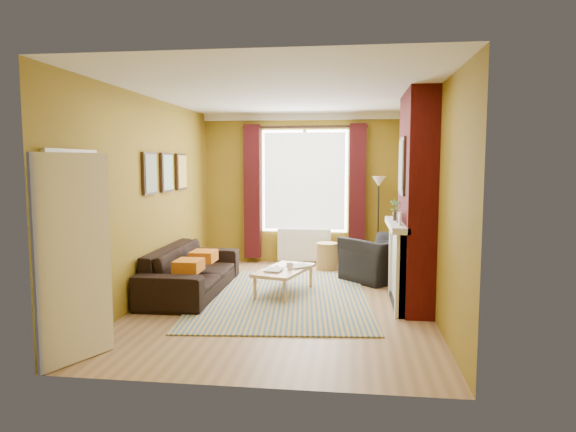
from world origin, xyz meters
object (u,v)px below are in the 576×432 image
object	(u,v)px
sofa	(192,270)
coffee_table	(284,271)
wicker_stool	(327,256)
floor_lamp	(379,196)
armchair	(381,259)

from	to	relation	value
sofa	coffee_table	distance (m)	1.35
wicker_stool	floor_lamp	xyz separation A→B (m)	(0.90, 0.24, 1.07)
sofa	floor_lamp	distance (m)	3.62
floor_lamp	armchair	bearing A→B (deg)	-89.34
floor_lamp	sofa	bearing A→B (deg)	-142.66
coffee_table	floor_lamp	size ratio (longest dim) A/B	0.74
coffee_table	wicker_stool	size ratio (longest dim) A/B	2.57
sofa	coffee_table	xyz separation A→B (m)	(1.35, 0.10, -0.01)
floor_lamp	wicker_stool	bearing A→B (deg)	-164.89
sofa	armchair	world-z (taller)	armchair
armchair	wicker_stool	size ratio (longest dim) A/B	2.28
sofa	wicker_stool	distance (m)	2.65
coffee_table	floor_lamp	distance (m)	2.65
sofa	floor_lamp	world-z (taller)	floor_lamp
armchair	wicker_stool	distance (m)	1.17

